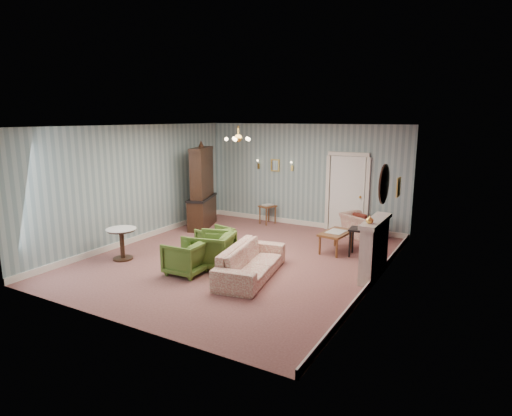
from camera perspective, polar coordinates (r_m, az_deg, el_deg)
The scene contains 27 objects.
floor at distance 9.61m, azimuth -2.23°, elevation -6.74°, with size 7.00×7.00×0.00m, color #8F5B53.
ceiling at distance 9.11m, azimuth -2.38°, elevation 10.82°, with size 7.00×7.00×0.00m, color white.
wall_back at distance 12.33m, azimuth 6.34°, elevation 4.28°, with size 6.00×6.00×0.00m, color gray.
wall_front at distance 6.61m, azimuth -18.54°, elevation -2.94°, with size 6.00×6.00×0.00m, color gray.
wall_left at distance 11.11m, azimuth -15.58°, elevation 3.08°, with size 7.00×7.00×0.00m, color gray.
wall_right at distance 8.10m, azimuth 16.02°, elevation -0.11°, with size 7.00×7.00×0.00m, color gray.
wall_right_floral at distance 8.11m, azimuth 15.92°, elevation -0.10°, with size 7.00×7.00×0.00m, color #B65B68.
door at distance 11.90m, azimuth 11.98°, elevation 2.02°, with size 1.12×0.12×2.16m, color white, non-canonical shape.
olive_chair_a at distance 8.73m, azimuth -9.30°, elevation -6.28°, with size 0.72×0.68×0.75m, color #496824.
olive_chair_b at distance 9.00m, azimuth -5.76°, elevation -5.35°, with size 0.80×0.75×0.82m, color #496824.
olive_chair_c at distance 9.85m, azimuth -5.46°, elevation -4.22°, with size 0.67×0.63×0.69m, color #496824.
sofa_chintz at distance 8.46m, azimuth -0.66°, elevation -6.43°, with size 2.11×0.62×0.82m, color #A14941.
wingback_chair at distance 11.44m, azimuth 14.06°, elevation -1.79°, with size 0.99×0.64×0.86m, color #A14941.
dresser at distance 12.19m, azimuth -7.24°, elevation 2.99°, with size 0.50×1.44×2.40m, color black, non-canonical shape.
fireplace at distance 8.73m, azimuth 15.43°, elevation -5.13°, with size 0.30×1.40×1.16m, color beige, non-canonical shape.
mantel_vase at distance 8.19m, azimuth 14.85°, elevation -1.48°, with size 0.15×0.15×0.15m, color gold.
oval_mirror at distance 8.43m, azimuth 16.57°, elevation 3.07°, with size 0.04×0.76×0.84m, color white, non-canonical shape.
framed_print at distance 9.77m, azimuth 18.37°, elevation 2.63°, with size 0.04×0.34×0.42m, color gold, non-canonical shape.
coffee_table at distance 10.20m, azimuth 10.54°, elevation -4.41°, with size 0.53×0.95×0.48m, color brown, non-canonical shape.
side_table_black at distance 9.95m, azimuth 13.50°, elevation -4.47°, with size 0.43×0.43×0.65m, color black, non-canonical shape.
pedestal_table at distance 9.91m, azimuth -17.34°, elevation -4.56°, with size 0.65×0.65×0.71m, color black, non-canonical shape.
nesting_table at distance 12.63m, azimuth 1.54°, elevation -0.77°, with size 0.36×0.46×0.60m, color brown, non-canonical shape.
gilt_mirror_back at distance 12.64m, azimuth 2.53°, elevation 5.68°, with size 0.28×0.06×0.36m, color gold, non-canonical shape.
sconce_left at distance 12.88m, azimuth 0.30°, elevation 5.80°, with size 0.16×0.12×0.30m, color gold, non-canonical shape.
sconce_right at distance 12.38m, azimuth 4.76°, elevation 5.52°, with size 0.16×0.12×0.30m, color gold, non-canonical shape.
chandelier at distance 9.12m, azimuth -2.36°, elevation 9.12°, with size 0.56×0.56×0.36m, color gold, non-canonical shape.
burgundy_cushion at distance 11.30m, azimuth 13.62°, elevation -1.68°, with size 0.38×0.10×0.38m, color maroon.
Camera 1 is at (4.82, -7.73, 3.08)m, focal length 30.16 mm.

